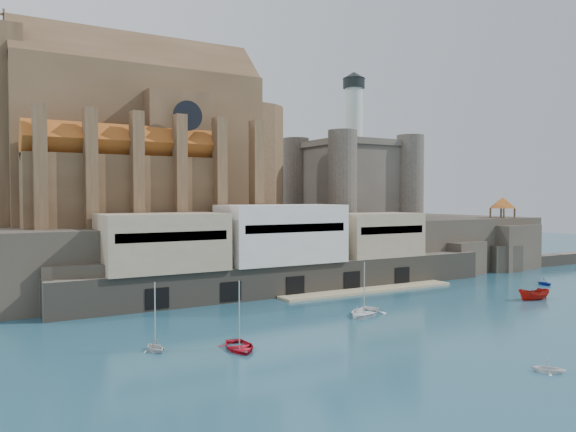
% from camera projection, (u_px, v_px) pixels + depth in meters
% --- Properties ---
extents(ground, '(300.00, 300.00, 0.00)m').
position_uv_depth(ground, '(449.00, 314.00, 67.88)').
color(ground, navy).
rests_on(ground, ground).
extents(promontory, '(100.00, 36.00, 10.00)m').
position_uv_depth(promontory, '(285.00, 248.00, 101.54)').
color(promontory, '#2C2721').
rests_on(promontory, ground).
extents(quay, '(70.00, 12.00, 13.05)m').
position_uv_depth(quay, '(282.00, 252.00, 82.40)').
color(quay, '#5E574B').
rests_on(quay, ground).
extents(church, '(47.00, 25.93, 30.51)m').
position_uv_depth(church, '(150.00, 148.00, 90.96)').
color(church, brown).
rests_on(church, promontory).
extents(castle_keep, '(21.20, 21.20, 29.30)m').
position_uv_depth(castle_keep, '(352.00, 176.00, 110.78)').
color(castle_keep, '#464037').
rests_on(castle_keep, promontory).
extents(rock_outcrop, '(14.50, 10.50, 8.70)m').
position_uv_depth(rock_outcrop, '(503.00, 248.00, 111.27)').
color(rock_outcrop, '#2C2721').
rests_on(rock_outcrop, ground).
extents(pavilion, '(6.40, 6.40, 5.40)m').
position_uv_depth(pavilion, '(503.00, 204.00, 111.11)').
color(pavilion, brown).
rests_on(pavilion, rock_outcrop).
extents(boat_0, '(3.87, 1.76, 5.22)m').
position_uv_depth(boat_0, '(239.00, 349.00, 52.23)').
color(boat_0, '#B70E1D').
rests_on(boat_0, ground).
extents(boat_1, '(2.63, 2.49, 2.62)m').
position_uv_depth(boat_1, '(548.00, 372.00, 45.37)').
color(boat_1, white).
rests_on(boat_1, ground).
extents(boat_4, '(2.73, 1.92, 2.91)m').
position_uv_depth(boat_4, '(155.00, 351.00, 51.55)').
color(boat_4, silver).
rests_on(boat_4, ground).
extents(boat_5, '(2.29, 2.25, 5.07)m').
position_uv_depth(boat_5, '(534.00, 300.00, 77.12)').
color(boat_5, '#A3160D').
rests_on(boat_5, ground).
extents(boat_6, '(3.65, 4.49, 6.35)m').
position_uv_depth(boat_6, '(364.00, 315.00, 67.19)').
color(boat_6, white).
rests_on(boat_6, ground).
extents(boat_7, '(2.50, 1.72, 2.71)m').
position_uv_depth(boat_7, '(544.00, 285.00, 90.11)').
color(boat_7, navy).
rests_on(boat_7, ground).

